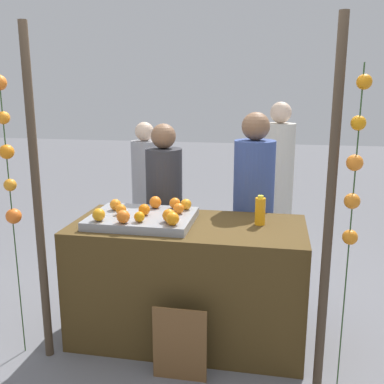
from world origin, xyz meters
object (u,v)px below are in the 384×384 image
stall_counter (188,281)px  juice_bottle (260,211)px  orange_1 (121,210)px  vendor_left (165,219)px  orange_0 (172,219)px  chalkboard_sign (180,345)px  vendor_right (253,220)px

stall_counter → juice_bottle: (0.51, 0.08, 0.54)m
orange_1 → vendor_left: 0.73m
stall_counter → orange_0: bearing=-103.9°
orange_1 → orange_0: bearing=-22.7°
chalkboard_sign → vendor_left: 1.28m
chalkboard_sign → vendor_left: size_ratio=0.33×
juice_bottle → vendor_left: (-0.83, 0.52, -0.26)m
stall_counter → vendor_left: vendor_left is taller
chalkboard_sign → vendor_left: bearing=108.5°
stall_counter → vendor_left: (-0.33, 0.60, 0.28)m
stall_counter → chalkboard_sign: 0.56m
stall_counter → orange_1: size_ratio=21.73×
orange_1 → vendor_left: (0.15, 0.66, -0.26)m
orange_0 → orange_1: 0.46m
juice_bottle → vendor_left: 1.02m
stall_counter → vendor_right: bearing=52.0°
chalkboard_sign → orange_1: bearing=138.8°
orange_0 → vendor_left: size_ratio=0.06×
orange_1 → vendor_right: bearing=34.0°
chalkboard_sign → vendor_right: 1.26m
chalkboard_sign → vendor_right: bearing=70.4°
orange_1 → vendor_left: vendor_left is taller
juice_bottle → vendor_right: 0.53m
orange_0 → juice_bottle: juice_bottle is taller
orange_0 → juice_bottle: bearing=29.4°
orange_1 → vendor_right: (0.92, 0.62, -0.21)m
juice_bottle → stall_counter: bearing=-171.0°
orange_0 → vendor_right: (0.49, 0.79, -0.22)m
orange_0 → vendor_left: vendor_left is taller
orange_0 → orange_1: orange_0 is taller
vendor_left → stall_counter: bearing=-61.4°
orange_1 → juice_bottle: size_ratio=0.36×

